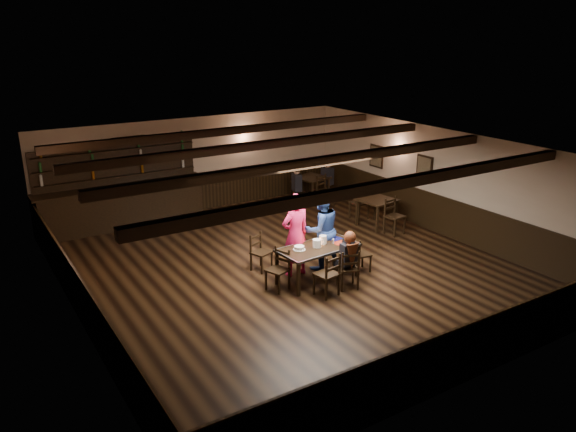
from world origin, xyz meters
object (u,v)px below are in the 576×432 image
woman_pink (295,235)px  man_blue (321,230)px  bar_counter (122,200)px  chair_near_left (330,272)px  chair_near_right (349,266)px  cake (299,248)px  dining_table (318,250)px

woman_pink → man_blue: woman_pink is taller
bar_counter → chair_near_left: bearing=-70.7°
chair_near_left → woman_pink: bearing=89.7°
chair_near_right → cake: bearing=133.2°
chair_near_left → chair_near_right: (0.53, 0.06, -0.03)m
chair_near_left → bar_counter: (-2.21, 6.31, 0.20)m
chair_near_left → man_blue: man_blue is taller
dining_table → woman_pink: (-0.24, 0.49, 0.23)m
man_blue → cake: bearing=31.0°
chair_near_right → cake: (-0.71, 0.76, 0.29)m
cake → bar_counter: bar_counter is taller
dining_table → man_blue: bearing=49.2°
man_blue → cake: 0.95m
chair_near_right → woman_pink: 1.36m
chair_near_left → man_blue: (0.66, 1.23, 0.37)m
chair_near_right → woman_pink: woman_pink is taller
dining_table → chair_near_left: chair_near_left is taller
dining_table → woman_pink: woman_pink is taller
chair_near_right → man_blue: bearing=83.6°
dining_table → chair_near_left: size_ratio=1.97×
woman_pink → chair_near_left: bearing=88.0°
man_blue → bar_counter: size_ratio=0.40×
chair_near_right → man_blue: (0.13, 1.18, 0.40)m
chair_near_left → man_blue: bearing=61.8°
man_blue → bar_counter: (-2.87, 5.08, -0.17)m
chair_near_left → woman_pink: size_ratio=0.49×
chair_near_right → dining_table: bearing=112.2°
dining_table → bar_counter: 6.08m
man_blue → dining_table: bearing=53.7°
woman_pink → bar_counter: bar_counter is taller
dining_table → cake: bearing=171.8°
chair_near_right → woman_pink: size_ratio=0.47×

